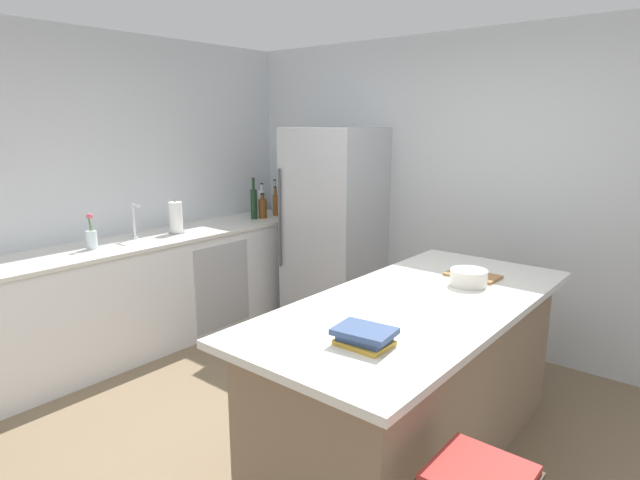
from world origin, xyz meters
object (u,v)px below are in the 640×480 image
(flower_vase, at_px, (91,237))
(paper_towel_roll, at_px, (176,218))
(gin_bottle, at_px, (275,200))
(cutting_board, at_px, (473,276))
(cookbook_stack, at_px, (364,336))
(whiskey_bottle, at_px, (263,208))
(mixing_bowl, at_px, (469,278))
(sink_faucet, at_px, (135,220))
(kitchen_island, at_px, (415,376))
(wine_bottle, at_px, (254,203))
(soda_bottle, at_px, (262,203))
(refrigerator, at_px, (334,227))
(vinegar_bottle, at_px, (275,204))

(flower_vase, distance_m, paper_towel_roll, 0.76)
(gin_bottle, relative_size, cutting_board, 1.10)
(cookbook_stack, bearing_deg, flower_vase, 177.32)
(whiskey_bottle, height_order, cookbook_stack, whiskey_bottle)
(mixing_bowl, bearing_deg, sink_faucet, -167.76)
(kitchen_island, bearing_deg, wine_bottle, 155.73)
(whiskey_bottle, xyz_separation_m, cookbook_stack, (2.55, -1.88, -0.07))
(kitchen_island, distance_m, sink_faucet, 2.63)
(paper_towel_roll, bearing_deg, soda_bottle, 92.77)
(refrigerator, xyz_separation_m, flower_vase, (-0.85, -1.91, 0.11))
(sink_faucet, xyz_separation_m, cookbook_stack, (2.66, -0.53, -0.12))
(kitchen_island, bearing_deg, refrigerator, 140.53)
(paper_towel_roll, bearing_deg, vinegar_bottle, 87.85)
(soda_bottle, bearing_deg, whiskey_bottle, -42.81)
(cutting_board, bearing_deg, gin_bottle, 161.00)
(vinegar_bottle, xyz_separation_m, cutting_board, (2.49, -0.79, -0.12))
(gin_bottle, distance_m, wine_bottle, 0.41)
(refrigerator, height_order, sink_faucet, refrigerator)
(kitchen_island, distance_m, cookbook_stack, 0.85)
(flower_vase, distance_m, vinegar_bottle, 1.95)
(cookbook_stack, distance_m, cutting_board, 1.29)
(mixing_bowl, distance_m, cutting_board, 0.20)
(flower_vase, distance_m, mixing_bowl, 2.77)
(flower_vase, relative_size, cutting_board, 0.85)
(kitchen_island, xyz_separation_m, sink_faucet, (-2.55, -0.15, 0.62))
(soda_bottle, bearing_deg, cookbook_stack, -36.68)
(cookbook_stack, bearing_deg, cutting_board, 92.84)
(kitchen_island, distance_m, wine_bottle, 2.78)
(gin_bottle, distance_m, cutting_board, 2.76)
(whiskey_bottle, bearing_deg, soda_bottle, 137.19)
(mixing_bowl, bearing_deg, whiskey_bottle, 162.92)
(paper_towel_roll, height_order, whiskey_bottle, paper_towel_roll)
(vinegar_bottle, bearing_deg, refrigerator, -2.75)
(refrigerator, bearing_deg, kitchen_island, -39.47)
(flower_vase, xyz_separation_m, mixing_bowl, (2.59, 0.98, -0.05))
(vinegar_bottle, distance_m, whiskey_bottle, 0.19)
(kitchen_island, distance_m, paper_towel_roll, 2.57)
(kitchen_island, xyz_separation_m, vinegar_bottle, (-2.45, 1.40, 0.58))
(flower_vase, distance_m, cookbook_stack, 2.61)
(vinegar_bottle, distance_m, cookbook_stack, 3.29)
(kitchen_island, distance_m, whiskey_bottle, 2.78)
(whiskey_bottle, bearing_deg, wine_bottle, -106.83)
(whiskey_bottle, bearing_deg, sink_faucet, -94.64)
(sink_faucet, bearing_deg, refrigerator, 59.06)
(sink_faucet, distance_m, vinegar_bottle, 1.55)
(refrigerator, bearing_deg, mixing_bowl, -28.11)
(refrigerator, xyz_separation_m, sink_faucet, (-0.90, -1.51, 0.17))
(whiskey_bottle, bearing_deg, cutting_board, -13.49)
(vinegar_bottle, height_order, cookbook_stack, vinegar_bottle)
(vinegar_bottle, bearing_deg, gin_bottle, 136.56)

